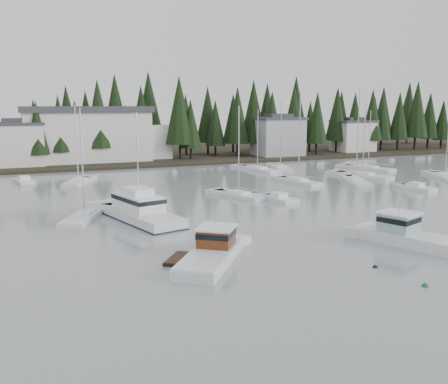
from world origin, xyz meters
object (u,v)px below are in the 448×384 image
object	(u,v)px
runabout_2	(416,189)
sailboat_11	(257,170)
cabin_cruiser_center	(140,213)
sailboat_8	(78,183)
house_east_b	(353,135)
sailboat_12	(362,176)
runabout_3	(24,182)
harbor_inn	(98,134)
lobster_boat_brown	(210,255)
sailboat_5	(298,182)
sailboat_0	(368,169)
sailboat_7	(445,178)
runabout_1	(279,200)
house_east_a	(278,136)
sailboat_9	(139,198)
sailboat_4	(85,218)
sailboat_13	(280,169)
sailboat_2	(238,196)
lobster_boat_teal	(413,238)
sailboat_6	(356,182)
house_west	(18,143)

from	to	relation	value
runabout_2	sailboat_11	bearing A→B (deg)	12.37
cabin_cruiser_center	sailboat_8	xyz separation A→B (m)	(-2.94, 27.61, -0.70)
house_east_b	sailboat_12	world-z (taller)	sailboat_12
house_east_b	runabout_2	size ratio (longest dim) A/B	1.69
runabout_3	harbor_inn	bearing A→B (deg)	-45.02
lobster_boat_brown	sailboat_5	world-z (taller)	sailboat_5
sailboat_0	runabout_2	bearing A→B (deg)	139.26
lobster_boat_brown	sailboat_7	xyz separation A→B (m)	(50.39, 25.90, -0.46)
sailboat_7	runabout_1	bearing A→B (deg)	125.51
sailboat_0	sailboat_7	size ratio (longest dim) A/B	0.98
house_east_a	lobster_boat_brown	size ratio (longest dim) A/B	1.16
sailboat_9	sailboat_4	bearing A→B (deg)	128.12
sailboat_13	runabout_3	size ratio (longest dim) A/B	2.36
sailboat_13	sailboat_2	bearing A→B (deg)	156.63
harbor_inn	runabout_3	distance (m)	27.43
harbor_inn	runabout_1	world-z (taller)	harbor_inn
house_east_a	lobster_boat_brown	bearing A→B (deg)	-122.41
lobster_boat_teal	runabout_2	distance (m)	30.08
lobster_boat_teal	sailboat_6	bearing A→B (deg)	-49.87
runabout_1	cabin_cruiser_center	bearing A→B (deg)	93.25
runabout_2	harbor_inn	bearing A→B (deg)	25.68
house_east_b	runabout_3	size ratio (longest dim) A/B	1.73
sailboat_5	cabin_cruiser_center	bearing A→B (deg)	109.80
runabout_2	house_east_a	bearing A→B (deg)	-13.72
cabin_cruiser_center	lobster_boat_teal	xyz separation A→B (m)	(18.94, -17.73, -0.17)
sailboat_4	house_east_a	bearing A→B (deg)	-20.95
house_east_a	sailboat_13	world-z (taller)	sailboat_13
house_east_a	sailboat_0	size ratio (longest dim) A/B	0.95
sailboat_5	sailboat_13	bearing A→B (deg)	-28.99
runabout_3	sailboat_7	bearing A→B (deg)	-120.78
sailboat_13	cabin_cruiser_center	bearing A→B (deg)	148.95
house_east_b	cabin_cruiser_center	size ratio (longest dim) A/B	0.76
house_east_b	runabout_2	xyz separation A→B (m)	(-25.24, -47.98, -4.27)
runabout_1	sailboat_8	bearing A→B (deg)	32.69
sailboat_8	sailboat_13	xyz separation A→B (m)	(36.43, 3.65, -0.01)
sailboat_9	sailboat_11	xyz separation A→B (m)	(26.11, 18.92, -0.01)
sailboat_13	runabout_2	size ratio (longest dim) A/B	2.31
sailboat_11	house_west	bearing A→B (deg)	53.81
cabin_cruiser_center	sailboat_7	distance (m)	53.18
house_east_a	sailboat_9	world-z (taller)	sailboat_9
sailboat_2	sailboat_8	size ratio (longest dim) A/B	0.99
house_east_b	sailboat_9	bearing A→B (deg)	-147.66
sailboat_13	sailboat_0	bearing A→B (deg)	-99.82
harbor_inn	lobster_boat_teal	world-z (taller)	harbor_inn
lobster_boat_brown	runabout_1	xyz separation A→B (m)	(16.45, 19.27, -0.38)
sailboat_2	runabout_2	xyz separation A→B (m)	(25.20, -4.35, 0.06)
house_east_a	sailboat_11	bearing A→B (deg)	-127.58
lobster_boat_teal	cabin_cruiser_center	bearing A→B (deg)	26.57
sailboat_13	runabout_2	xyz separation A→B (m)	(6.36, -27.37, 0.06)
house_east_b	cabin_cruiser_center	world-z (taller)	house_east_b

